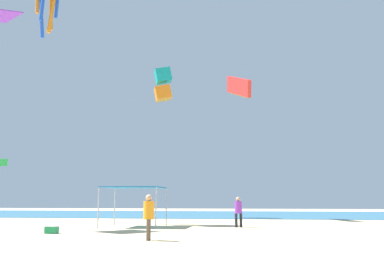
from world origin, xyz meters
name	(u,v)px	position (x,y,z in m)	size (l,w,h in m)	color
ground	(226,237)	(0.00, 0.00, -0.05)	(110.00, 110.00, 0.10)	#D1BA8C
ocean_strip	(240,214)	(0.00, 27.04, 0.01)	(110.00, 22.97, 0.03)	teal
canopy_tent	(134,189)	(-5.66, 5.30, 2.20)	(3.36, 2.94, 2.31)	#B2B2B7
person_near_tent	(149,213)	(-2.86, -2.56, 1.04)	(0.42, 0.47, 1.77)	brown
person_central	(238,209)	(0.42, 5.71, 1.01)	(0.42, 0.41, 1.73)	black
cooler_box	(52,230)	(-8.13, 0.05, 0.18)	(0.57, 0.37, 0.35)	#1E8C4C
kite_parafoil_red	(238,87)	(0.35, 15.97, 11.14)	(2.18, 4.61, 2.97)	red
kite_box_teal	(163,85)	(-6.84, 18.70, 12.36)	(1.98, 1.84, 3.23)	teal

